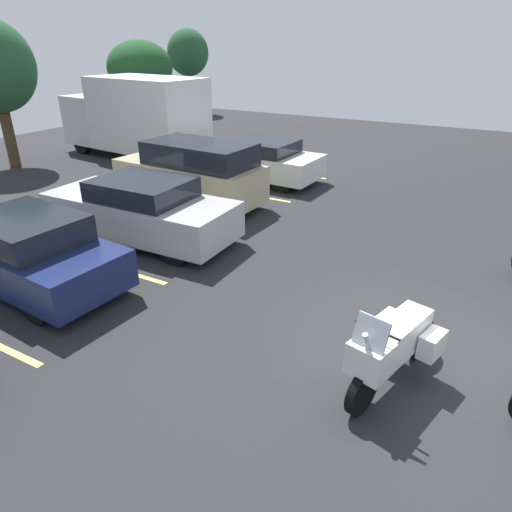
# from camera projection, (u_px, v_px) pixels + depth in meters

# --- Properties ---
(ground) EXTENTS (44.00, 44.00, 0.10)m
(ground) POSITION_uv_depth(u_px,v_px,m) (425.00, 359.00, 7.12)
(ground) COLOR #262628
(motorcycle_touring) EXTENTS (2.24, 1.08, 1.42)m
(motorcycle_touring) POSITION_uv_depth(u_px,v_px,m) (393.00, 346.00, 6.26)
(motorcycle_touring) COLOR black
(motorcycle_touring) RESTS_ON ground
(parking_stripes) EXTENTS (20.70, 4.72, 0.01)m
(parking_stripes) POSITION_uv_depth(u_px,v_px,m) (25.00, 287.00, 9.10)
(parking_stripes) COLOR #EAE066
(parking_stripes) RESTS_ON ground
(car_navy) EXTENTS (2.12, 4.84, 1.46)m
(car_navy) POSITION_uv_depth(u_px,v_px,m) (21.00, 250.00, 9.02)
(car_navy) COLOR navy
(car_navy) RESTS_ON ground
(car_silver) EXTENTS (1.97, 4.80, 1.51)m
(car_silver) POSITION_uv_depth(u_px,v_px,m) (141.00, 210.00, 11.05)
(car_silver) COLOR #B7B7BC
(car_silver) RESTS_ON ground
(car_champagne) EXTENTS (2.04, 4.48, 1.87)m
(car_champagne) POSITION_uv_depth(u_px,v_px,m) (192.00, 173.00, 13.25)
(car_champagne) COLOR #C1B289
(car_champagne) RESTS_ON ground
(car_white) EXTENTS (2.14, 4.65, 1.39)m
(car_white) POSITION_uv_depth(u_px,v_px,m) (257.00, 160.00, 15.83)
(car_white) COLOR white
(car_white) RESTS_ON ground
(box_truck) EXTENTS (3.11, 6.64, 3.16)m
(box_truck) POSITION_uv_depth(u_px,v_px,m) (137.00, 116.00, 18.58)
(box_truck) COLOR silver
(box_truck) RESTS_ON ground
(tree_right) EXTENTS (2.62, 2.62, 5.13)m
(tree_right) POSITION_uv_depth(u_px,v_px,m) (188.00, 53.00, 29.21)
(tree_right) COLOR #4C3823
(tree_right) RESTS_ON ground
(tree_far_right) EXTENTS (3.45, 3.45, 4.47)m
(tree_far_right) POSITION_uv_depth(u_px,v_px,m) (140.00, 67.00, 24.41)
(tree_far_right) COLOR #4C3823
(tree_far_right) RESTS_ON ground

